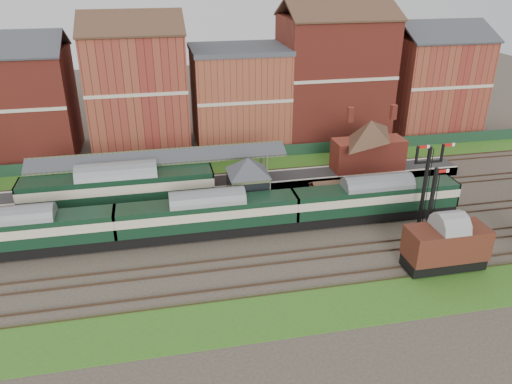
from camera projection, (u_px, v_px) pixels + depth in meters
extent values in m
plane|color=#473D33|center=(287.00, 228.00, 46.46)|extent=(160.00, 160.00, 0.00)
cube|color=#2D6619|center=(253.00, 164.00, 60.62)|extent=(90.00, 4.50, 0.06)
cube|color=#2D6619|center=(329.00, 307.00, 35.81)|extent=(90.00, 5.00, 0.06)
cube|color=#193823|center=(250.00, 153.00, 62.09)|extent=(90.00, 0.12, 1.50)
cube|color=#2D2D2D|center=(219.00, 185.00, 53.96)|extent=(55.00, 3.40, 1.00)
cube|color=#5C6E4E|center=(248.00, 204.00, 48.27)|extent=(3.40, 3.20, 2.40)
cube|color=#434C2F|center=(248.00, 183.00, 47.34)|extent=(3.60, 3.40, 2.00)
pyramid|color=#383A3F|center=(248.00, 166.00, 46.57)|extent=(5.40, 5.40, 1.60)
cube|color=maroon|center=(327.00, 198.00, 49.79)|extent=(3.00, 2.40, 2.20)
cube|color=#4C3323|center=(330.00, 187.00, 48.59)|extent=(3.20, 1.34, 0.79)
cube|color=#4C3323|center=(326.00, 182.00, 49.75)|extent=(3.20, 1.34, 0.79)
cube|color=maroon|center=(368.00, 154.00, 56.13)|extent=(8.00, 3.00, 3.50)
pyramid|color=#4C3323|center=(370.00, 130.00, 54.92)|extent=(8.10, 8.10, 2.20)
cube|color=maroon|center=(349.00, 127.00, 54.25)|extent=(0.60, 0.60, 1.60)
cube|color=maroon|center=(392.00, 124.00, 55.16)|extent=(0.60, 0.60, 1.60)
cube|color=#434C2F|center=(48.00, 185.00, 48.75)|extent=(0.22, 0.22, 3.40)
cube|color=#434C2F|center=(261.00, 158.00, 55.10)|extent=(0.22, 0.22, 3.40)
cube|color=#383A3F|center=(160.00, 157.00, 50.28)|extent=(26.00, 1.99, 0.90)
cube|color=#383A3F|center=(159.00, 150.00, 51.96)|extent=(26.00, 1.99, 0.90)
cube|color=#434C2F|center=(159.00, 150.00, 50.96)|extent=(26.00, 0.20, 0.20)
cube|color=black|center=(424.00, 189.00, 44.74)|extent=(0.25, 0.25, 8.00)
cube|color=black|center=(428.00, 162.00, 43.64)|extent=(2.60, 0.18, 0.18)
cube|color=#B2140F|center=(424.00, 147.00, 42.90)|extent=(1.10, 0.08, 0.25)
cube|color=#B2140F|center=(449.00, 145.00, 43.34)|extent=(1.10, 0.08, 0.25)
cube|color=black|center=(429.00, 214.00, 40.39)|extent=(0.25, 0.25, 8.00)
cube|color=#B2140F|center=(443.00, 171.00, 38.92)|extent=(1.10, 0.08, 0.25)
cube|color=maroon|center=(13.00, 106.00, 60.70)|extent=(14.00, 10.00, 13.00)
cube|color=maroon|center=(138.00, 91.00, 63.03)|extent=(12.00, 10.00, 15.00)
cube|color=brown|center=(239.00, 98.00, 66.06)|extent=(12.00, 10.00, 12.00)
cube|color=maroon|center=(333.00, 78.00, 67.59)|extent=(14.00, 10.00, 16.00)
cube|color=maroon|center=(433.00, 84.00, 70.99)|extent=(12.00, 10.00, 13.00)
cube|color=black|center=(20.00, 248.00, 41.92)|extent=(15.94, 2.23, 0.97)
cube|color=black|center=(16.00, 231.00, 41.22)|extent=(15.94, 2.48, 2.30)
cube|color=beige|center=(15.00, 229.00, 41.10)|extent=(15.96, 2.52, 0.80)
cube|color=slate|center=(13.00, 218.00, 40.67)|extent=(15.94, 2.48, 0.53)
cube|color=black|center=(209.00, 229.00, 44.85)|extent=(15.94, 2.23, 0.97)
cube|color=black|center=(208.00, 213.00, 44.15)|extent=(15.94, 2.48, 2.30)
cube|color=beige|center=(208.00, 211.00, 44.03)|extent=(15.96, 2.52, 0.80)
cube|color=slate|center=(207.00, 200.00, 43.60)|extent=(15.94, 2.48, 0.53)
cube|color=black|center=(374.00, 213.00, 47.77)|extent=(15.94, 2.23, 0.97)
cube|color=black|center=(376.00, 197.00, 47.08)|extent=(15.94, 2.48, 2.30)
cube|color=beige|center=(376.00, 195.00, 46.96)|extent=(15.96, 2.52, 0.80)
cube|color=slate|center=(377.00, 185.00, 46.53)|extent=(15.94, 2.48, 0.53)
cube|color=black|center=(121.00, 205.00, 49.12)|extent=(18.32, 2.56, 1.12)
cube|color=black|center=(119.00, 188.00, 48.32)|extent=(18.32, 2.85, 2.65)
cube|color=beige|center=(118.00, 185.00, 48.19)|extent=(18.34, 2.89, 0.92)
cube|color=slate|center=(117.00, 174.00, 47.69)|extent=(18.32, 2.85, 0.61)
cube|color=black|center=(443.00, 261.00, 40.16)|extent=(6.39, 2.35, 0.96)
cube|color=#4D2516|center=(446.00, 242.00, 39.41)|extent=(6.39, 2.77, 2.55)
cube|color=gray|center=(449.00, 227.00, 38.81)|extent=(6.39, 2.77, 0.47)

